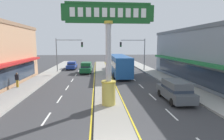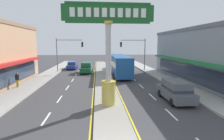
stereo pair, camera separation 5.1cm
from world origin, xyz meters
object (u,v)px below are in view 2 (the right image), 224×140
storefront_right (220,55)px  traffic_light_left_side (67,49)px  sedan_near_right_lane (72,65)px  bus_near_left_lane (120,64)px  district_sign (108,51)px  suv_far_left_oncoming (175,90)px  traffic_light_right_side (136,49)px  suv_mid_left_lane (87,67)px  pedestrian_near_kerb (17,79)px  suv_far_right_lane (115,64)px

storefront_right → traffic_light_left_side: 24.22m
sedan_near_right_lane → bus_near_left_lane: 12.14m
district_sign → storefront_right: bearing=27.7°
district_sign → suv_far_left_oncoming: 7.15m
traffic_light_right_side → sedan_near_right_lane: traffic_light_right_side is taller
suv_mid_left_lane → suv_far_left_oncoming: 18.98m
pedestrian_near_kerb → storefront_right: bearing=3.1°
district_sign → traffic_light_left_side: (-6.42, 18.50, -0.32)m
suv_far_right_lane → bus_near_left_lane: size_ratio=0.41×
traffic_light_left_side → suv_far_right_lane: size_ratio=1.34×
suv_far_left_oncoming → pedestrian_near_kerb: (-16.28, 5.85, 0.17)m
traffic_light_left_side → pedestrian_near_kerb: 12.76m
traffic_light_right_side → pedestrian_near_kerb: traffic_light_right_side is taller
suv_mid_left_lane → pedestrian_near_kerb: 13.11m
storefront_right → traffic_light_left_side: bearing=154.5°
sedan_near_right_lane → suv_mid_left_lane: suv_mid_left_lane is taller
storefront_right → bus_near_left_lane: (-12.61, 6.58, -1.79)m
bus_near_left_lane → pedestrian_near_kerb: (-12.98, -7.99, -0.72)m
district_sign → bus_near_left_lane: size_ratio=0.73×
storefront_right → suv_mid_left_lane: 20.76m
traffic_light_left_side → traffic_light_right_side: size_ratio=1.00×
suv_far_right_lane → bus_near_left_lane: bearing=-90.0°
storefront_right → suv_far_left_oncoming: bearing=-142.1°
suv_far_right_lane → pedestrian_near_kerb: 20.52m
traffic_light_left_side → suv_far_left_oncoming: 21.91m
storefront_right → pedestrian_near_kerb: storefront_right is taller
storefront_right → traffic_light_right_side: bearing=130.1°
suv_mid_left_lane → district_sign: bearing=-80.8°
sedan_near_right_lane → pedestrian_near_kerb: size_ratio=2.52×
traffic_light_right_side → sedan_near_right_lane: bearing=162.4°
traffic_light_left_side → suv_mid_left_lane: (3.59, -0.93, -3.26)m
bus_near_left_lane → pedestrian_near_kerb: size_ratio=6.53×
storefront_right → traffic_light_right_side: size_ratio=3.77×
suv_far_left_oncoming → bus_near_left_lane: bearing=103.4°
traffic_light_right_side → suv_far_left_oncoming: (-0.29, -17.96, -3.26)m
suv_mid_left_lane → traffic_light_left_side: bearing=165.5°
storefront_right → pedestrian_near_kerb: bearing=-176.9°
sedan_near_right_lane → suv_mid_left_lane: size_ratio=0.92×
suv_far_right_lane → suv_far_left_oncoming: same height
traffic_light_right_side → pedestrian_near_kerb: bearing=-143.8°
suv_far_left_oncoming → district_sign: bearing=-172.2°
suv_mid_left_lane → traffic_light_right_side: bearing=7.6°
traffic_light_right_side → suv_far_right_lane: (-3.59, 3.78, -3.26)m
district_sign → traffic_light_right_side: (6.42, 18.81, -0.32)m
sedan_near_right_lane → suv_far_right_lane: bearing=-1.3°
sedan_near_right_lane → suv_mid_left_lane: 6.18m
traffic_light_left_side → pedestrian_near_kerb: traffic_light_left_side is taller
suv_far_right_lane → suv_mid_left_lane: size_ratio=0.98×
traffic_light_left_side → pedestrian_near_kerb: (-3.73, -11.81, -3.10)m
traffic_light_left_side → suv_far_left_oncoming: bearing=-54.6°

